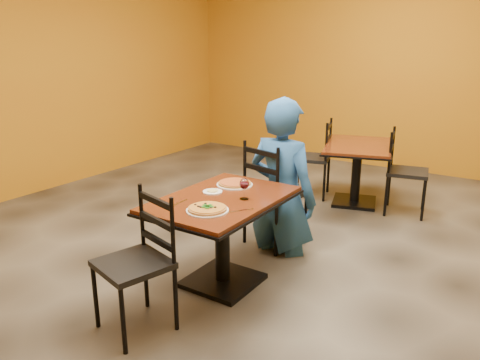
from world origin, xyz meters
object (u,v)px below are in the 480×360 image
Objects in this scene: pizza_far at (235,183)px; wine_glass at (244,188)px; chair_main_near at (133,265)px; chair_second_right at (408,172)px; plate_far at (235,185)px; diner at (282,176)px; side_plate at (213,192)px; chair_main_far at (276,193)px; chair_second_left at (311,158)px; plate_main at (207,210)px; table_main at (222,220)px; pizza_main at (207,208)px; table_second at (357,160)px.

wine_glass is at bearing -44.54° from pizza_far.
chair_main_near is 0.99× the size of chair_second_right.
plate_far is 0.02m from pizza_far.
diner is 9.16× the size of side_plate.
chair_second_right reaches higher than pizza_far.
chair_main_far is at bearing 140.20° from chair_second_right.
chair_second_right is at bearing 68.74° from side_plate.
diner reaches higher than chair_second_left.
plate_main is at bearing -73.39° from pizza_far.
chair_main_near is 5.39× the size of wine_glass.
table_main is 1.24× the size of chair_second_left.
chair_second_left is 2.49m from side_plate.
plate_main is 0.44m from side_plate.
chair_second_left is at bearing 95.80° from side_plate.
chair_main_near is 1.21m from pizza_far.
chair_main_near is at bearing -108.31° from wine_glass.
side_plate is 0.89× the size of wine_glass.
chair_main_near is 3.51m from chair_second_right.
chair_second_right is 2.94m from pizza_main.
chair_main_far is at bearing -98.98° from table_second.
diner reaches higher than table_main.
plate_main is at bearing -101.88° from wine_glass.
table_second is 2.85m from plate_main.
table_second is at bearing 74.14° from chair_second_left.
chair_second_right reaches higher than plate_main.
pizza_far is (-0.31, -2.20, 0.22)m from table_second.
table_main is 4.39× the size of pizza_far.
plate_far is 0.26m from side_plate.
chair_second_left reaches higher than pizza_far.
plate_far is at bearing 106.61° from pizza_main.
chair_main_far is at bearing 95.76° from pizza_main.
wine_glass is (0.27, -0.26, 0.08)m from plate_far.
chair_second_right is at bearing 67.37° from plate_far.
chair_main_far is at bearing 103.08° from wine_glass.
chair_main_far reaches higher than chair_second_right.
wine_glass is at bearing 86.83° from chair_main_near.
table_main is 0.84× the size of diner.
chair_second_right is 0.67× the size of diner.
chair_second_left reaches higher than wine_glass.
side_plate is at bearing 121.64° from pizza_main.
chair_main_far is at bearing -3.28° from chair_second_left.
chair_main_near is 3.39m from chair_second_left.
plate_main is (-0.73, -2.84, 0.26)m from chair_second_right.
side_plate is (-0.04, -0.26, 0.00)m from plate_far.
diner is at bearing 90.68° from plate_main.
table_main is 2.66m from chair_second_right.
table_second is 2.85m from pizza_main.
chair_main_near is 0.65m from pizza_main.
pizza_main is at bearing 154.14° from chair_second_right.
wine_glass reaches higher than pizza_far.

